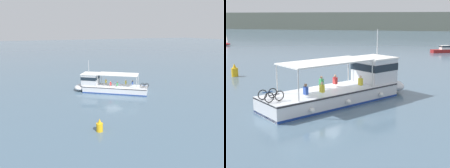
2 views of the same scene
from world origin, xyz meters
The scene contains 5 objects.
ground_plane centered at (0.00, 0.00, 0.00)m, with size 400.00×400.00×0.00m, color slate.
distant_shoreline centered at (0.00, 137.90, 4.12)m, with size 400.00×28.00×8.25m, color slate.
ferry_main centered at (1.86, 0.40, 1.02)m, with size 10.12×12.01×5.32m.
motorboat_near_starboard centered at (11.62, 36.20, 0.54)m, with size 3.81×2.68×1.26m.
channel_buoy centered at (-11.94, 7.15, 0.57)m, with size 0.70×0.70×1.40m.
Camera 2 is at (6.55, -22.55, 6.29)m, focal length 50.48 mm.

